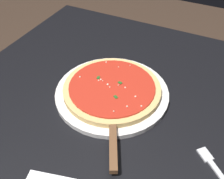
{
  "coord_description": "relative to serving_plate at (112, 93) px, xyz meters",
  "views": [
    {
      "loc": [
        0.45,
        0.24,
        1.27
      ],
      "look_at": [
        -0.06,
        -0.02,
        0.76
      ],
      "focal_mm": 43.2,
      "sensor_mm": 36.0,
      "label": 1
    }
  ],
  "objects": [
    {
      "name": "pizza",
      "position": [
        0.0,
        0.0,
        0.02
      ],
      "size": [
        0.28,
        0.28,
        0.02
      ],
      "color": "#DBB26B",
      "rests_on": "serving_plate"
    },
    {
      "name": "restaurant_table",
      "position": [
        0.06,
        0.02,
        -0.14
      ],
      "size": [
        1.01,
        0.93,
        0.74
      ],
      "color": "black",
      "rests_on": "ground_plane"
    },
    {
      "name": "pizza_server",
      "position": [
        0.14,
        0.07,
        0.01
      ],
      "size": [
        0.22,
        0.14,
        0.01
      ],
      "color": "silver",
      "rests_on": "serving_plate"
    },
    {
      "name": "fork",
      "position": [
        0.13,
        0.33,
        -0.0
      ],
      "size": [
        0.14,
        0.15,
        0.0
      ],
      "color": "silver",
      "rests_on": "restaurant_table"
    },
    {
      "name": "serving_plate",
      "position": [
        0.0,
        0.0,
        0.0
      ],
      "size": [
        0.32,
        0.32,
        0.01
      ],
      "primitive_type": "cylinder",
      "color": "white",
      "rests_on": "restaurant_table"
    }
  ]
}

